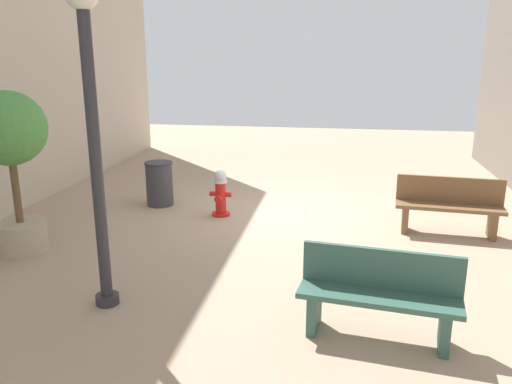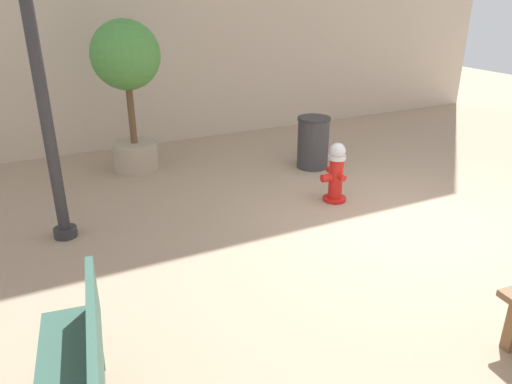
{
  "view_description": "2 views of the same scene",
  "coord_description": "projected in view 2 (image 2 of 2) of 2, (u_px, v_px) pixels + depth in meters",
  "views": [
    {
      "loc": [
        -1.13,
        9.25,
        2.94
      ],
      "look_at": [
        0.2,
        1.37,
        0.76
      ],
      "focal_mm": 35.66,
      "sensor_mm": 36.0,
      "label": 1
    },
    {
      "loc": [
        -4.3,
        4.26,
        2.87
      ],
      "look_at": [
        0.59,
        1.85,
        0.58
      ],
      "focal_mm": 34.14,
      "sensor_mm": 36.0,
      "label": 2
    }
  ],
  "objects": [
    {
      "name": "fire_hydrant",
      "position": [
        336.0,
        172.0,
        6.95
      ],
      "size": [
        0.42,
        0.4,
        0.87
      ],
      "color": "red",
      "rests_on": "ground_plane"
    },
    {
      "name": "bench_far",
      "position": [
        80.0,
        382.0,
        3.18
      ],
      "size": [
        1.73,
        0.66,
        0.95
      ],
      "color": "#33594C",
      "rests_on": "ground_plane"
    },
    {
      "name": "street_lamp",
      "position": [
        33.0,
        43.0,
        5.18
      ],
      "size": [
        0.36,
        0.36,
        3.73
      ],
      "color": "#2D2D33",
      "rests_on": "ground_plane"
    },
    {
      "name": "planter_tree",
      "position": [
        127.0,
        73.0,
        7.69
      ],
      "size": [
        1.09,
        1.09,
        2.45
      ],
      "color": "tan",
      "rests_on": "ground_plane"
    },
    {
      "name": "ground_plane",
      "position": [
        402.0,
        224.0,
        6.41
      ],
      "size": [
        23.4,
        23.4,
        0.0
      ],
      "primitive_type": "plane",
      "color": "tan"
    },
    {
      "name": "trash_bin",
      "position": [
        313.0,
        142.0,
        8.27
      ],
      "size": [
        0.56,
        0.56,
        0.88
      ],
      "color": "#38383D",
      "rests_on": "ground_plane"
    }
  ]
}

